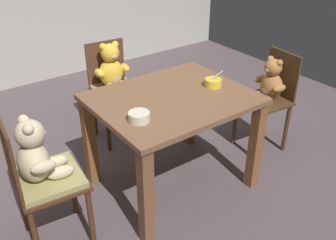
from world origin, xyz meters
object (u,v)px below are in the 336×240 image
(dining_table, at_px, (172,114))
(teddy_chair_near_left, at_px, (39,166))
(teddy_chair_near_right, at_px, (270,89))
(teddy_chair_far_center, at_px, (113,77))
(porridge_bowl_yellow_near_right, at_px, (213,82))
(porridge_bowl_cream_near_left, at_px, (139,116))

(dining_table, height_order, teddy_chair_near_left, teddy_chair_near_left)
(teddy_chair_near_right, bearing_deg, teddy_chair_far_center, -38.02)
(dining_table, bearing_deg, teddy_chair_near_left, -179.15)
(teddy_chair_near_right, distance_m, porridge_bowl_yellow_near_right, 0.67)
(dining_table, distance_m, porridge_bowl_yellow_near_right, 0.38)
(dining_table, xyz_separation_m, teddy_chair_near_right, (0.97, -0.05, -0.05))
(porridge_bowl_cream_near_left, bearing_deg, teddy_chair_near_right, 4.18)
(teddy_chair_near_right, xyz_separation_m, porridge_bowl_cream_near_left, (-1.34, -0.10, 0.22))
(teddy_chair_near_left, height_order, porridge_bowl_cream_near_left, teddy_chair_near_left)
(teddy_chair_far_center, bearing_deg, dining_table, 4.70)
(teddy_chair_far_center, relative_size, porridge_bowl_cream_near_left, 6.72)
(teddy_chair_near_left, height_order, porridge_bowl_yellow_near_right, teddy_chair_near_left)
(porridge_bowl_cream_near_left, distance_m, porridge_bowl_yellow_near_right, 0.72)
(teddy_chair_far_center, height_order, porridge_bowl_cream_near_left, teddy_chair_far_center)
(dining_table, distance_m, porridge_bowl_cream_near_left, 0.43)
(teddy_chair_far_center, height_order, teddy_chair_near_right, teddy_chair_far_center)
(porridge_bowl_cream_near_left, height_order, porridge_bowl_yellow_near_right, porridge_bowl_yellow_near_right)
(dining_table, relative_size, porridge_bowl_yellow_near_right, 8.41)
(teddy_chair_far_center, distance_m, teddy_chair_near_right, 1.34)
(teddy_chair_near_right, distance_m, porridge_bowl_cream_near_left, 1.36)
(teddy_chair_near_left, xyz_separation_m, porridge_bowl_yellow_near_right, (1.31, -0.03, 0.19))
(teddy_chair_far_center, distance_m, teddy_chair_near_left, 1.31)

